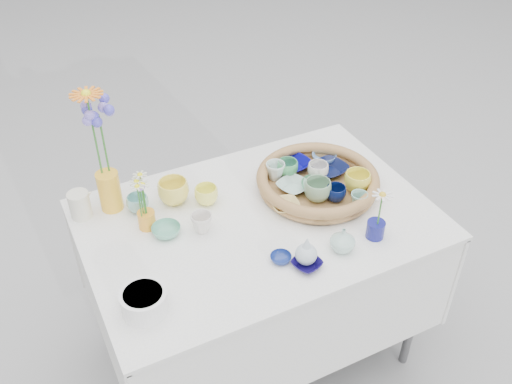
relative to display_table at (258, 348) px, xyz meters
name	(u,v)px	position (x,y,z in m)	size (l,w,h in m)	color
ground	(258,348)	(0.00, 0.00, 0.00)	(80.00, 80.00, 0.00)	gray
display_table	(258,348)	(0.00, 0.00, 0.00)	(1.26, 0.86, 0.77)	white
wicker_tray	(317,182)	(0.28, 0.05, 0.80)	(0.47, 0.47, 0.08)	brown
tray_ceramic_0	(292,164)	(0.25, 0.20, 0.80)	(0.14, 0.14, 0.03)	#050476
tray_ceramic_1	(330,169)	(0.37, 0.10, 0.80)	(0.14, 0.14, 0.03)	#0A1134
tray_ceramic_2	(357,182)	(0.40, -0.04, 0.82)	(0.10, 0.10, 0.08)	yellow
tray_ceramic_3	(314,185)	(0.26, 0.04, 0.80)	(0.10, 0.10, 0.03)	#469361
tray_ceramic_4	(318,190)	(0.24, -0.02, 0.82)	(0.10, 0.10, 0.08)	gray
tray_ceramic_5	(293,186)	(0.19, 0.07, 0.80)	(0.12, 0.12, 0.03)	#A0BEB3
tray_ceramic_6	(275,171)	(0.16, 0.17, 0.82)	(0.08, 0.08, 0.07)	silver
tray_ceramic_7	(318,171)	(0.31, 0.10, 0.82)	(0.08, 0.08, 0.07)	white
tray_ceramic_8	(324,157)	(0.40, 0.19, 0.80)	(0.10, 0.10, 0.03)	#7CB3F9
tray_ceramic_9	(336,193)	(0.30, -0.05, 0.81)	(0.08, 0.08, 0.06)	#071240
tray_ceramic_10	(286,206)	(0.10, -0.02, 0.80)	(0.10, 0.10, 0.03)	#D9C06D
tray_ceramic_11	(359,200)	(0.35, -0.13, 0.81)	(0.06, 0.06, 0.06)	#77B5A8
tray_ceramic_12	(288,168)	(0.21, 0.16, 0.82)	(0.08, 0.08, 0.07)	#46A162
loose_ceramic_0	(173,192)	(-0.24, 0.23, 0.81)	(0.12, 0.12, 0.09)	#F3DE54
loose_ceramic_1	(206,195)	(-0.13, 0.17, 0.80)	(0.09, 0.09, 0.07)	#FAF65F
loose_ceramic_2	(166,231)	(-0.33, 0.07, 0.78)	(0.10, 0.10, 0.03)	#5EA88A
loose_ceramic_3	(202,223)	(-0.21, 0.03, 0.80)	(0.08, 0.08, 0.07)	silver
loose_ceramic_4	(281,258)	(-0.03, -0.23, 0.78)	(0.07, 0.07, 0.02)	navy
loose_ceramic_5	(138,204)	(-0.38, 0.24, 0.80)	(0.08, 0.08, 0.06)	#7EBCB7
loose_ceramic_6	(307,264)	(0.03, -0.29, 0.78)	(0.09, 0.09, 0.02)	#110A43
fluted_bowl	(144,302)	(-0.50, -0.24, 0.80)	(0.14, 0.14, 0.07)	white
bud_vase_paleblue	(306,250)	(0.04, -0.28, 0.82)	(0.07, 0.07, 0.11)	#AFC0C9
bud_vase_seafoam	(343,240)	(0.18, -0.28, 0.81)	(0.09, 0.09, 0.09)	#A4CABE
bud_vase_cobalt	(375,229)	(0.32, -0.27, 0.80)	(0.06, 0.06, 0.06)	navy
single_daisy	(380,210)	(0.32, -0.28, 0.89)	(0.08, 0.08, 0.14)	white
tall_vase_yellow	(110,191)	(-0.46, 0.30, 0.84)	(0.08, 0.08, 0.16)	gold
gerbera	(95,135)	(-0.47, 0.31, 1.08)	(0.13, 0.13, 0.33)	orange
hydrangea	(104,144)	(-0.45, 0.31, 1.04)	(0.09, 0.09, 0.32)	#4A45C9
white_pitcher	(80,205)	(-0.57, 0.30, 0.82)	(0.11, 0.08, 0.10)	beige
daisy_cup	(147,220)	(-0.38, 0.13, 0.80)	(0.06, 0.06, 0.07)	orange
daisy_posy	(140,195)	(-0.39, 0.14, 0.91)	(0.08, 0.08, 0.15)	beige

